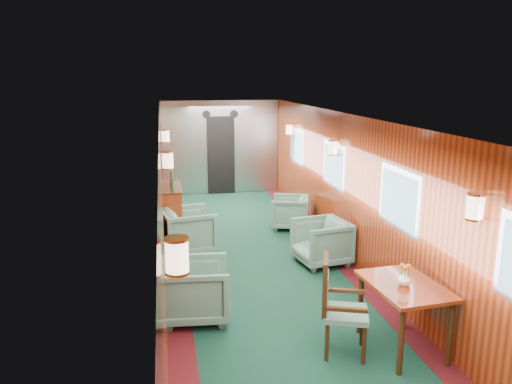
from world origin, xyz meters
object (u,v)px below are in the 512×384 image
armchair_left_near (197,290)px  armchair_right_far (290,212)px  credenza (172,212)px  side_chair (337,302)px  dining_table (404,294)px  armchair_left_far (188,231)px  armchair_right_near (321,242)px

armchair_left_near → armchair_right_far: 4.09m
credenza → side_chair: bearing=-69.1°
credenza → armchair_left_near: (0.22, -3.27, -0.14)m
dining_table → armchair_right_far: (-0.09, 4.65, -0.32)m
armchair_right_far → armchair_left_near: bearing=-14.0°
armchair_left_far → credenza: bearing=6.2°
dining_table → credenza: credenza is taller
side_chair → armchair_right_far: (0.66, 4.59, -0.27)m
armchair_left_near → armchair_right_near: 2.60m
armchair_left_near → armchair_right_far: (2.11, 3.51, -0.05)m
armchair_left_near → armchair_right_far: size_ratio=1.15×
credenza → armchair_left_near: 3.28m
side_chair → armchair_left_far: size_ratio=1.28×
armchair_right_far → side_chair: bearing=8.8°
armchair_left_near → armchair_right_near: (2.12, 1.51, -0.01)m
dining_table → credenza: bearing=113.9°
dining_table → armchair_left_far: 4.20m
armchair_right_near → armchair_right_far: armchair_right_near is taller
dining_table → armchair_left_far: size_ratio=1.26×
armchair_right_near → credenza: bearing=-136.8°
side_chair → armchair_left_near: (-1.44, 1.09, -0.22)m
armchair_left_near → armchair_right_far: bearing=-26.1°
side_chair → armchair_left_near: 1.82m
side_chair → armchair_right_near: bearing=95.0°
armchair_right_far → armchair_left_far: bearing=-45.6°
dining_table → armchair_left_near: dining_table is taller
dining_table → armchair_right_near: 2.68m
armchair_right_far → dining_table: bearing=18.2°
armchair_left_near → armchair_right_far: armchair_left_near is taller
side_chair → credenza: (-1.66, 4.36, -0.08)m
armchair_left_far → armchair_right_far: bearing=-73.0°
armchair_left_near → armchair_left_far: size_ratio=0.96×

